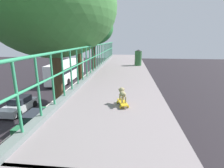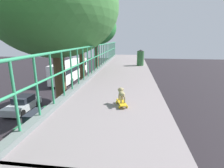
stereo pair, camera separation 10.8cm
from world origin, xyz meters
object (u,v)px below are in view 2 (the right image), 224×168
Objects in this scene: small_dog at (122,93)px; litter_bin at (140,57)px; car_green_fifth at (42,120)px; car_silver_sixth at (23,104)px; toy_skateboard at (122,103)px; city_bus at (71,69)px.

litter_bin is at bearing 84.15° from small_dog.
small_dog reaches higher than car_green_fifth.
toy_skateboard is (10.07, -10.25, 4.55)m from car_silver_sixth.
city_bus is at bearing 90.21° from car_silver_sixth.
car_silver_sixth is at bearing 134.50° from toy_skateboard.
car_silver_sixth is at bearing 160.06° from litter_bin.
small_dog is at bearing -47.96° from car_green_fifth.
toy_skateboard reaches higher than car_green_fifth.
city_bus is 22.26× the size of toy_skateboard.
car_silver_sixth is 12.98m from city_bus.
city_bus reaches higher than car_green_fifth.
car_silver_sixth is at bearing 134.67° from small_dog.
car_green_fifth is at bearing -39.75° from car_silver_sixth.
small_dog is at bearing -66.38° from city_bus.
small_dog reaches higher than city_bus.
toy_skateboard is (6.53, -7.30, 4.49)m from car_green_fifth.
city_bus is at bearing 102.72° from car_green_fifth.
city_bus is at bearing 113.58° from toy_skateboard.
car_silver_sixth is 0.35× the size of city_bus.
litter_bin reaches higher than city_bus.
car_silver_sixth is 4.25× the size of litter_bin.
city_bus is 25.49m from small_dog.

